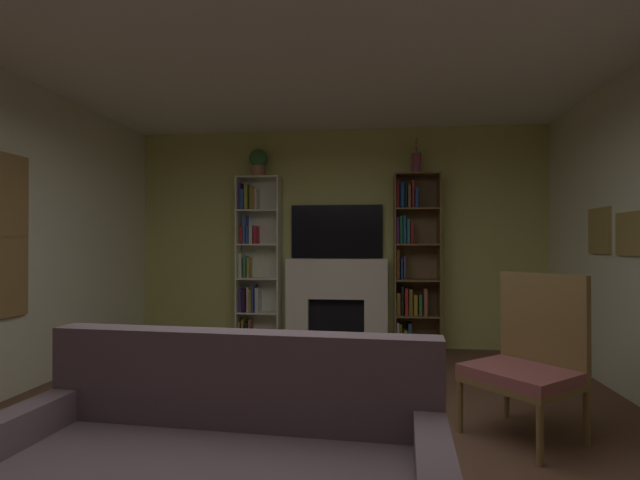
{
  "coord_description": "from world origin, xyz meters",
  "views": [
    {
      "loc": [
        0.49,
        -2.93,
        1.32
      ],
      "look_at": [
        0.0,
        1.27,
        1.36
      ],
      "focal_mm": 26.52,
      "sensor_mm": 36.0,
      "label": 1
    }
  ],
  "objects_px": {
    "fireplace": "(336,301)",
    "vase_with_flowers": "(417,163)",
    "bookshelf_right": "(412,264)",
    "armchair": "(529,358)",
    "tv": "(337,232)",
    "potted_plant": "(259,161)",
    "bookshelf_left": "(255,262)"
  },
  "relations": [
    {
      "from": "bookshelf_right",
      "to": "armchair",
      "type": "bearing_deg",
      "value": -76.73
    },
    {
      "from": "bookshelf_left",
      "to": "armchair",
      "type": "bearing_deg",
      "value": -44.68
    },
    {
      "from": "vase_with_flowers",
      "to": "tv",
      "type": "bearing_deg",
      "value": 173.14
    },
    {
      "from": "bookshelf_right",
      "to": "tv",
      "type": "bearing_deg",
      "value": 174.31
    },
    {
      "from": "bookshelf_right",
      "to": "armchair",
      "type": "xyz_separation_m",
      "value": [
        0.6,
        -2.56,
        -0.53
      ]
    },
    {
      "from": "fireplace",
      "to": "bookshelf_right",
      "type": "distance_m",
      "value": 1.06
    },
    {
      "from": "bookshelf_left",
      "to": "vase_with_flowers",
      "type": "xyz_separation_m",
      "value": [
        2.07,
        -0.05,
        1.25
      ]
    },
    {
      "from": "tv",
      "to": "bookshelf_right",
      "type": "relative_size",
      "value": 0.54
    },
    {
      "from": "tv",
      "to": "bookshelf_right",
      "type": "distance_m",
      "value": 1.04
    },
    {
      "from": "bookshelf_right",
      "to": "potted_plant",
      "type": "distance_m",
      "value": 2.36
    },
    {
      "from": "bookshelf_left",
      "to": "tv",
      "type": "bearing_deg",
      "value": 3.71
    },
    {
      "from": "tv",
      "to": "potted_plant",
      "type": "relative_size",
      "value": 3.27
    },
    {
      "from": "vase_with_flowers",
      "to": "armchair",
      "type": "relative_size",
      "value": 0.4
    },
    {
      "from": "armchair",
      "to": "bookshelf_left",
      "type": "bearing_deg",
      "value": 135.32
    },
    {
      "from": "fireplace",
      "to": "vase_with_flowers",
      "type": "height_order",
      "value": "vase_with_flowers"
    },
    {
      "from": "potted_plant",
      "to": "armchair",
      "type": "relative_size",
      "value": 0.32
    },
    {
      "from": "fireplace",
      "to": "potted_plant",
      "type": "relative_size",
      "value": 3.88
    },
    {
      "from": "bookshelf_left",
      "to": "vase_with_flowers",
      "type": "bearing_deg",
      "value": -1.43
    },
    {
      "from": "vase_with_flowers",
      "to": "potted_plant",
      "type": "bearing_deg",
      "value": 179.98
    },
    {
      "from": "fireplace",
      "to": "potted_plant",
      "type": "height_order",
      "value": "potted_plant"
    },
    {
      "from": "bookshelf_right",
      "to": "vase_with_flowers",
      "type": "height_order",
      "value": "vase_with_flowers"
    },
    {
      "from": "bookshelf_left",
      "to": "bookshelf_right",
      "type": "bearing_deg",
      "value": -0.72
    },
    {
      "from": "potted_plant",
      "to": "bookshelf_left",
      "type": "bearing_deg",
      "value": 140.45
    },
    {
      "from": "bookshelf_left",
      "to": "potted_plant",
      "type": "relative_size",
      "value": 6.11
    },
    {
      "from": "fireplace",
      "to": "bookshelf_left",
      "type": "distance_m",
      "value": 1.18
    },
    {
      "from": "fireplace",
      "to": "armchair",
      "type": "relative_size",
      "value": 1.25
    },
    {
      "from": "bookshelf_right",
      "to": "vase_with_flowers",
      "type": "bearing_deg",
      "value": -24.44
    },
    {
      "from": "tv",
      "to": "bookshelf_right",
      "type": "bearing_deg",
      "value": -5.69
    },
    {
      "from": "fireplace",
      "to": "vase_with_flowers",
      "type": "bearing_deg",
      "value": -2.98
    },
    {
      "from": "potted_plant",
      "to": "armchair",
      "type": "bearing_deg",
      "value": -44.79
    },
    {
      "from": "tv",
      "to": "armchair",
      "type": "bearing_deg",
      "value": -59.73
    },
    {
      "from": "bookshelf_left",
      "to": "bookshelf_right",
      "type": "distance_m",
      "value": 2.01
    }
  ]
}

